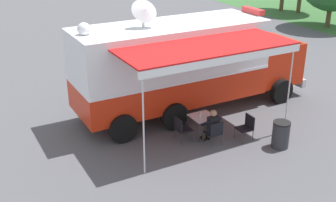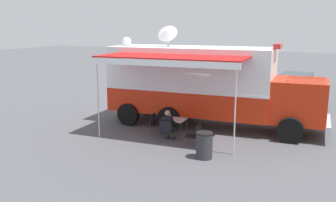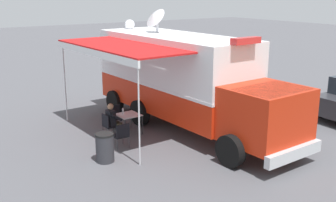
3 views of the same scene
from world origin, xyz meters
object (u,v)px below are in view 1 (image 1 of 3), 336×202
Objects in this scene: folding_chair_spare_by_truck at (247,126)px; car_behind_truck at (180,39)px; command_truck at (188,63)px; trash_bin at (281,135)px; water_bottle at (200,116)px; folding_chair_at_table at (215,131)px; folding_chair_beside_table at (181,127)px; seated_responder at (211,125)px; folding_table at (203,118)px.

car_behind_truck is at bearing 164.87° from folding_chair_spare_by_truck.
car_behind_truck is (-6.65, 3.21, -1.06)m from command_truck.
trash_bin is at bearing 35.98° from folding_chair_spare_by_truck.
trash_bin is (3.99, 1.27, -1.49)m from command_truck.
command_truck is 42.73× the size of water_bottle.
folding_chair_at_table is 1.21m from folding_chair_spare_by_truck.
folding_chair_beside_table is at bearing -27.82° from car_behind_truck.
command_truck reaches higher than folding_chair_spare_by_truck.
command_truck is 2.24× the size of car_behind_truck.
seated_responder is at bearing -12.75° from command_truck.
car_behind_truck is at bearing 154.22° from command_truck.
folding_chair_spare_by_truck is at bearing 66.96° from folding_chair_beside_table.
folding_chair_beside_table and folding_chair_spare_by_truck have the same top height.
water_bottle reaches higher than trash_bin.
seated_responder is at bearing -177.94° from folding_chair_at_table.
folding_chair_beside_table is at bearing -113.04° from folding_chair_spare_by_truck.
folding_chair_beside_table is 0.70× the size of seated_responder.
folding_chair_beside_table is at bearing -95.74° from water_bottle.
car_behind_truck reaches higher than trash_bin.
trash_bin is at bearing 56.41° from folding_chair_beside_table.
folding_chair_beside_table is 0.96× the size of trash_bin.
water_bottle is 0.54m from seated_responder.
water_bottle is 9.75m from car_behind_truck.
folding_chair_spare_by_truck is at bearing -15.13° from car_behind_truck.
command_truck is at bearing 146.43° from folding_chair_beside_table.
car_behind_truck reaches higher than seated_responder.
folding_chair_at_table and folding_chair_beside_table have the same top height.
command_truck is 7.46m from car_behind_truck.
folding_chair_spare_by_truck is (3.05, 0.59, -1.43)m from command_truck.
folding_chair_spare_by_truck is (0.92, 1.19, -0.16)m from folding_table.
seated_responder reaches higher than folding_table.
folding_chair_spare_by_truck is at bearing 52.15° from folding_table.
folding_chair_at_table is at bearing -0.87° from folding_table.
seated_responder is (0.55, 0.83, 0.14)m from folding_chair_beside_table.
seated_responder is at bearing 56.29° from folding_chair_beside_table.
command_truck is 11.00× the size of folding_chair_spare_by_truck.
folding_chair_at_table is at bearing 2.06° from seated_responder.
car_behind_truck is at bearing 156.53° from folding_table.
car_behind_truck is at bearing 169.67° from trash_bin.
command_truck is 4.45m from trash_bin.
folding_chair_at_table is 10.32m from car_behind_truck.
seated_responder reaches higher than water_bottle.
command_truck is at bearing -25.78° from car_behind_truck.
car_behind_truck reaches higher than folding_chair_spare_by_truck.
folding_table is 0.95× the size of folding_chair_at_table.
trash_bin is (1.86, 1.87, -0.22)m from folding_table.
command_truck is at bearing 167.25° from seated_responder.
command_truck is 3.09m from seated_responder.
car_behind_truck is at bearing 157.80° from seated_responder.
folding_chair_beside_table reaches higher than folding_table.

